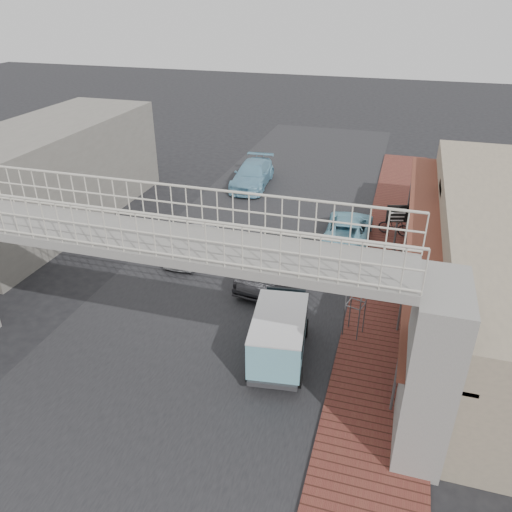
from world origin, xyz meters
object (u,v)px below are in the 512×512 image
Objects in this scene: angkot_far at (252,174)px; angkot_curb at (348,229)px; white_hatchback at (192,243)px; street_clock at (359,273)px; angkot_van at (280,330)px; arrow_sign at (414,214)px; motorcycle_far at (394,226)px; dark_sedan at (274,262)px; motorcycle_near at (415,251)px.

angkot_curb is at bearing -46.00° from angkot_far.
street_clock is (7.83, -3.99, 1.93)m from white_hatchback.
angkot_van is 9.23m from arrow_sign.
street_clock is (1.18, -7.58, 1.94)m from angkot_curb.
angkot_curb is 3.52m from arrow_sign.
motorcycle_far is (8.86, -4.94, -0.16)m from angkot_far.
angkot_curb is 2.41m from motorcycle_far.
white_hatchback is at bearing 178.15° from arrow_sign.
angkot_far is at bearing 126.88° from arrow_sign.
angkot_van is at bearing 173.53° from motorcycle_far.
dark_sedan is at bearing 60.02° from angkot_curb.
dark_sedan is (4.13, -0.90, 0.14)m from white_hatchback.
white_hatchback is 9.93m from arrow_sign.
angkot_van reaches higher than motorcycle_far.
dark_sedan reaches higher than angkot_curb.
dark_sedan is 0.95× the size of angkot_far.
angkot_far is 10.15m from motorcycle_far.
white_hatchback is 1.28× the size of street_clock.
dark_sedan is at bearing 150.50° from motorcycle_far.
street_clock reaches higher than dark_sedan.
angkot_van is at bearing -122.43° from street_clock.
angkot_curb is 9.09m from angkot_far.
motorcycle_near is (9.88, -7.42, -0.15)m from angkot_far.
dark_sedan reaches higher than motorcycle_far.
motorcycle_near is at bearing 55.63° from angkot_van.
motorcycle_near is at bearing 88.55° from street_clock.
dark_sedan is 3.07× the size of motorcycle_far.
motorcycle_far is (3.14, 10.69, -0.59)m from angkot_van.
arrow_sign reaches higher than angkot_curb.
angkot_curb is at bearing 114.77° from street_clock.
white_hatchback is at bearing 128.32° from motorcycle_far.
motorcycle_far is at bearing 39.48° from motorcycle_near.
motorcycle_far is at bearing 57.79° from dark_sedan.
angkot_far is 1.68× the size of street_clock.
angkot_curb reaches higher than motorcycle_near.
angkot_far is 3.23× the size of motorcycle_far.
dark_sedan is 5.14m from street_clock.
angkot_van reaches higher than angkot_far.
motorcycle_near is 0.61× the size of street_clock.
arrow_sign is at bearing -152.93° from motorcycle_far.
street_clock is 6.56m from arrow_sign.
motorcycle_far is 3.03m from arrow_sign.
street_clock is (7.92, -13.68, 1.86)m from angkot_far.
white_hatchback is at bearing 27.68° from angkot_curb.
motorcycle_far is at bearing 91.42° from arrow_sign.
angkot_curb is at bearing 28.05° from white_hatchback.
angkot_far is 12.36m from motorcycle_near.
white_hatchback is 9.98m from motorcycle_far.
street_clock is 1.12× the size of arrow_sign.
street_clock reaches higher than motorcycle_near.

